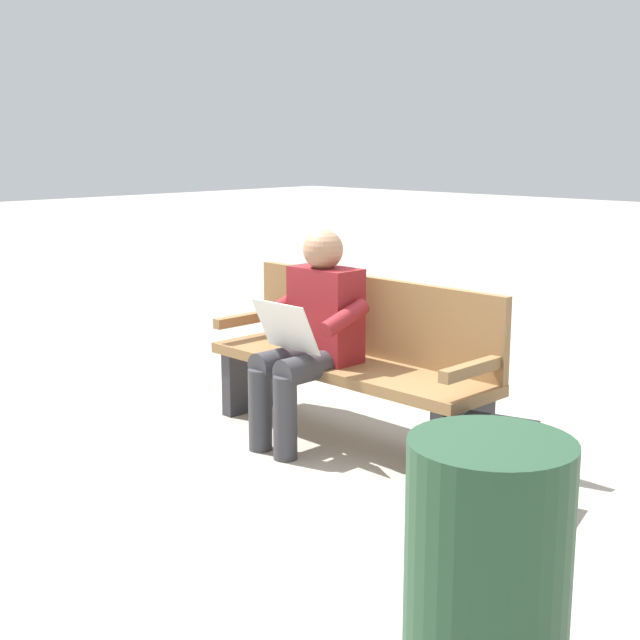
% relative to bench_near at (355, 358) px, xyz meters
% --- Properties ---
extents(ground_plane, '(40.00, 40.00, 0.00)m').
position_rel_bench_near_xyz_m(ground_plane, '(0.00, 0.07, -0.46)').
color(ground_plane, '#A89E8E').
extents(bench_near, '(1.81, 0.52, 0.90)m').
position_rel_bench_near_xyz_m(bench_near, '(0.00, 0.00, 0.00)').
color(bench_near, olive).
rests_on(bench_near, ground).
extents(person_seated, '(0.58, 0.58, 1.18)m').
position_rel_bench_near_xyz_m(person_seated, '(0.12, 0.23, 0.17)').
color(person_seated, maroon).
rests_on(person_seated, ground).
extents(backpack, '(0.39, 0.35, 0.39)m').
position_rel_bench_near_xyz_m(backpack, '(-1.08, 0.24, -0.27)').
color(backpack, black).
rests_on(backpack, ground).
extents(trash_bin, '(0.44, 0.44, 0.89)m').
position_rel_bench_near_xyz_m(trash_bin, '(-2.00, 1.70, -0.01)').
color(trash_bin, '#23472D').
rests_on(trash_bin, ground).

